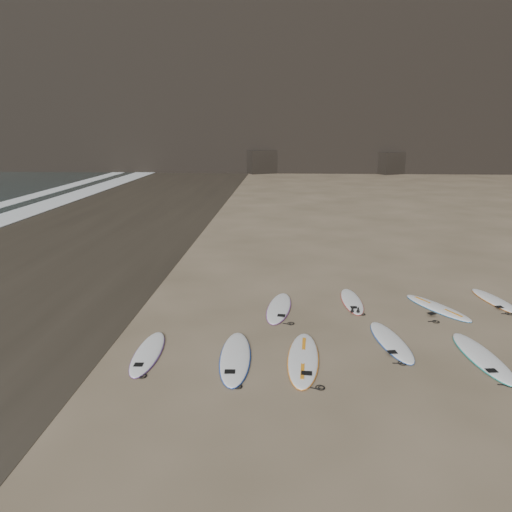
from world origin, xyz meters
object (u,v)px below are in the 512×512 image
Objects in this scene: surfboard_1 at (303,358)px; surfboard_3 at (482,357)px; surfboard_2 at (391,341)px; surfboard_6 at (352,301)px; surfboard_8 at (495,301)px; surfboard_7 at (437,307)px; surfboard_5 at (279,307)px; surfboard_11 at (148,353)px; surfboard_0 at (235,357)px.

surfboard_1 is 1.04× the size of surfboard_3.
surfboard_2 is (2.12, 1.04, -0.01)m from surfboard_1.
surfboard_6 is 4.23m from surfboard_8.
surfboard_3 is 1.17× the size of surfboard_6.
surfboard_8 is (1.87, 0.68, -0.00)m from surfboard_7.
surfboard_1 is 1.08× the size of surfboard_5.
surfboard_5 reaches higher than surfboard_7.
surfboard_3 reaches higher than surfboard_11.
surfboard_0 is 3.32m from surfboard_5.
surfboard_1 is 1.22× the size of surfboard_6.
surfboard_3 is 1.09× the size of surfboard_7.
surfboard_0 is 3.78m from surfboard_2.
surfboard_3 is at bearing -127.00° from surfboard_8.
surfboard_2 is at bearing 13.59° from surfboard_0.
surfboard_8 is (7.28, 4.15, -0.01)m from surfboard_0.
surfboard_5 is at bearing 141.54° from surfboard_3.
surfboard_0 is 1.21× the size of surfboard_6.
surfboard_2 is 5.71m from surfboard_11.
surfboard_1 is 7.09m from surfboard_8.
surfboard_11 is (-5.63, -0.96, -0.00)m from surfboard_2.
surfboard_2 is 3.44m from surfboard_5.
surfboard_11 is (-5.06, -3.77, 0.00)m from surfboard_6.
surfboard_1 reaches higher than surfboard_2.
surfboard_7 is 1.03× the size of surfboard_11.
surfboard_5 reaches higher than surfboard_8.
surfboard_1 is at bearing -3.21° from surfboard_11.
surfboard_8 is at bearing -8.75° from surfboard_7.
surfboard_8 is at bearing 26.87° from surfboard_0.
surfboard_7 is (5.41, 3.48, -0.01)m from surfboard_0.
surfboard_6 is (-0.57, 2.81, -0.00)m from surfboard_2.
surfboard_6 is 0.96× the size of surfboard_11.
surfboard_0 reaches higher than surfboard_2.
surfboard_6 is 1.00× the size of surfboard_8.
surfboard_3 reaches higher than surfboard_6.
surfboard_2 is 0.93× the size of surfboard_3.
surfboard_3 is at bearing -30.52° from surfboard_2.
surfboard_0 is 5.50m from surfboard_3.
surfboard_7 is (1.78, 2.40, -0.00)m from surfboard_2.
surfboard_3 is at bearing 7.71° from surfboard_1.
surfboard_2 reaches higher than surfboard_6.
surfboard_2 is at bearing -155.19° from surfboard_7.
surfboard_3 is 4.21m from surfboard_8.
surfboard_8 is (5.77, 4.12, -0.01)m from surfboard_1.
surfboard_0 is at bearing -130.48° from surfboard_6.
surfboard_3 reaches higher than surfboard_2.
surfboard_0 and surfboard_1 have the same top height.
surfboard_0 is at bearing 177.10° from surfboard_3.
surfboard_2 is at bearing 152.17° from surfboard_3.
surfboard_8 is at bearing 1.43° from surfboard_6.
surfboard_8 is (4.22, 0.27, 0.00)m from surfboard_6.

